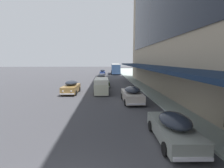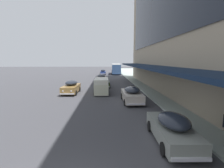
{
  "view_description": "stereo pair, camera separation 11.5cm",
  "coord_description": "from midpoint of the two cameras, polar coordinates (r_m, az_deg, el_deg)",
  "views": [
    {
      "loc": [
        0.95,
        -4.28,
        4.26
      ],
      "look_at": [
        1.82,
        17.51,
        1.33
      ],
      "focal_mm": 28.0,
      "sensor_mm": 36.0,
      "label": 1
    },
    {
      "loc": [
        1.07,
        -4.29,
        4.26
      ],
      "look_at": [
        1.82,
        17.51,
        1.33
      ],
      "focal_mm": 28.0,
      "sensor_mm": 36.0,
      "label": 2
    }
  ],
  "objects": [
    {
      "name": "sedan_trailing_mid",
      "position": [
        18.11,
        6.36,
        -3.42
      ],
      "size": [
        1.94,
        4.93,
        1.62
      ],
      "color": "beige",
      "rests_on": "ground"
    },
    {
      "name": "sedan_lead_near",
      "position": [
        54.1,
        -3.18,
        3.93
      ],
      "size": [
        1.76,
        4.68,
        1.58
      ],
      "color": "navy",
      "rests_on": "ground"
    },
    {
      "name": "sedan_trailing_near",
      "position": [
        33.93,
        -3.72,
        1.77
      ],
      "size": [
        2.04,
        4.71,
        1.63
      ],
      "color": "olive",
      "rests_on": "ground"
    },
    {
      "name": "vw_van",
      "position": [
        22.83,
        -3.59,
        -0.33
      ],
      "size": [
        1.92,
        4.56,
        1.96
      ],
      "color": "beige",
      "rests_on": "ground"
    },
    {
      "name": "sedan_second_mid",
      "position": [
        28.21,
        -2.82,
        0.45
      ],
      "size": [
        1.97,
        4.41,
        1.46
      ],
      "color": "#263615",
      "rests_on": "ground"
    },
    {
      "name": "sedan_second_near",
      "position": [
        23.46,
        -13.33,
        -0.98
      ],
      "size": [
        1.95,
        4.79,
        1.69
      ],
      "color": "olive",
      "rests_on": "ground"
    },
    {
      "name": "transit_bus_kerbside_front",
      "position": [
        55.88,
        1.11,
        5.15
      ],
      "size": [
        3.1,
        11.41,
        3.18
      ],
      "color": "#3B5C90",
      "rests_on": "ground"
    },
    {
      "name": "sedan_lead_mid",
      "position": [
        9.89,
        19.05,
        -13.41
      ],
      "size": [
        1.93,
        4.75,
        1.59
      ],
      "color": "gray",
      "rests_on": "ground"
    }
  ]
}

